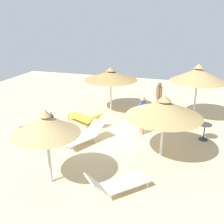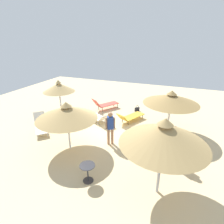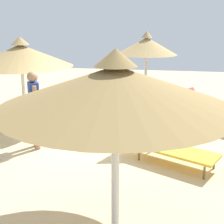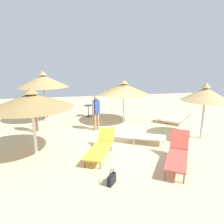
# 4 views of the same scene
# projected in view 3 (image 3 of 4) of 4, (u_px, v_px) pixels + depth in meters

# --- Properties ---
(ground) EXTENTS (24.00, 24.00, 0.10)m
(ground) POSITION_uv_depth(u_px,v_px,m) (94.00, 141.00, 7.84)
(ground) COLOR beige
(parasol_umbrella_near_left) EXTENTS (2.09, 2.09, 2.54)m
(parasol_umbrella_near_left) POSITION_uv_depth(u_px,v_px,m) (147.00, 46.00, 10.64)
(parasol_umbrella_near_left) COLOR #B2B2B7
(parasol_umbrella_near_left) RESTS_ON ground
(parasol_umbrella_near_right) EXTENTS (2.98, 2.98, 2.52)m
(parasol_umbrella_near_right) POSITION_uv_depth(u_px,v_px,m) (116.00, 86.00, 3.88)
(parasol_umbrella_near_right) COLOR white
(parasol_umbrella_near_right) RESTS_ON ground
(parasol_umbrella_back) EXTENTS (2.85, 2.85, 2.44)m
(parasol_umbrella_back) POSITION_uv_depth(u_px,v_px,m) (21.00, 55.00, 8.59)
(parasol_umbrella_back) COLOR white
(parasol_umbrella_back) RESTS_ON ground
(lounge_chair_far_left) EXTENTS (1.89, 1.89, 0.81)m
(lounge_chair_far_left) POSITION_uv_depth(u_px,v_px,m) (84.00, 93.00, 11.40)
(lounge_chair_far_left) COLOR silver
(lounge_chair_far_left) RESTS_ON ground
(lounge_chair_center) EXTENTS (1.44, 1.98, 0.80)m
(lounge_chair_center) POSITION_uv_depth(u_px,v_px,m) (136.00, 116.00, 8.42)
(lounge_chair_center) COLOR silver
(lounge_chair_center) RESTS_ON ground
(lounge_chair_edge) EXTENTS (2.14, 1.48, 0.77)m
(lounge_chair_edge) POSITION_uv_depth(u_px,v_px,m) (165.00, 145.00, 6.49)
(lounge_chair_edge) COLOR gold
(lounge_chair_edge) RESTS_ON ground
(lounge_chair_front) EXTENTS (2.07, 1.67, 0.99)m
(lounge_chair_front) POSITION_uv_depth(u_px,v_px,m) (216.00, 113.00, 8.47)
(lounge_chair_front) COLOR #CC4C3F
(lounge_chair_front) RESTS_ON ground
(person_standing_near_right) EXTENTS (0.34, 0.43, 1.79)m
(person_standing_near_right) POSITION_uv_depth(u_px,v_px,m) (34.00, 104.00, 7.03)
(person_standing_near_right) COLOR #A57554
(person_standing_near_right) RESTS_ON ground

